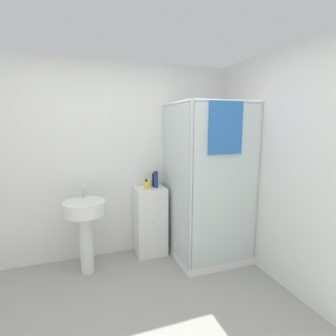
{
  "coord_description": "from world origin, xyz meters",
  "views": [
    {
      "loc": [
        -0.35,
        -1.71,
        1.74
      ],
      "look_at": [
        0.65,
        1.13,
        1.22
      ],
      "focal_mm": 28.0,
      "sensor_mm": 36.0,
      "label": 1
    }
  ],
  "objects_px": {
    "shampoo_bottle_tall_black": "(154,179)",
    "lotion_bottle_white": "(149,183)",
    "shampoo_bottle_blue": "(156,180)",
    "soap_dispenser": "(146,185)",
    "sink": "(85,220)"
  },
  "relations": [
    {
      "from": "shampoo_bottle_tall_black",
      "to": "lotion_bottle_white",
      "type": "bearing_deg",
      "value": 178.18
    },
    {
      "from": "soap_dispenser",
      "to": "shampoo_bottle_blue",
      "type": "bearing_deg",
      "value": 9.54
    },
    {
      "from": "sink",
      "to": "lotion_bottle_white",
      "type": "relative_size",
      "value": 7.13
    },
    {
      "from": "soap_dispenser",
      "to": "shampoo_bottle_tall_black",
      "type": "relative_size",
      "value": 0.63
    },
    {
      "from": "sink",
      "to": "shampoo_bottle_tall_black",
      "type": "height_order",
      "value": "shampoo_bottle_tall_black"
    },
    {
      "from": "shampoo_bottle_tall_black",
      "to": "lotion_bottle_white",
      "type": "relative_size",
      "value": 1.47
    },
    {
      "from": "soap_dispenser",
      "to": "shampoo_bottle_tall_black",
      "type": "bearing_deg",
      "value": 33.57
    },
    {
      "from": "shampoo_bottle_tall_black",
      "to": "shampoo_bottle_blue",
      "type": "bearing_deg",
      "value": -84.67
    },
    {
      "from": "shampoo_bottle_blue",
      "to": "lotion_bottle_white",
      "type": "xyz_separation_m",
      "value": [
        -0.07,
        0.07,
        -0.05
      ]
    },
    {
      "from": "shampoo_bottle_blue",
      "to": "lotion_bottle_white",
      "type": "relative_size",
      "value": 1.54
    },
    {
      "from": "sink",
      "to": "lotion_bottle_white",
      "type": "bearing_deg",
      "value": 17.12
    },
    {
      "from": "sink",
      "to": "shampoo_bottle_blue",
      "type": "distance_m",
      "value": 1.0
    },
    {
      "from": "soap_dispenser",
      "to": "lotion_bottle_white",
      "type": "height_order",
      "value": "lotion_bottle_white"
    },
    {
      "from": "shampoo_bottle_blue",
      "to": "lotion_bottle_white",
      "type": "bearing_deg",
      "value": 138.02
    },
    {
      "from": "lotion_bottle_white",
      "to": "sink",
      "type": "bearing_deg",
      "value": -162.88
    }
  ]
}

